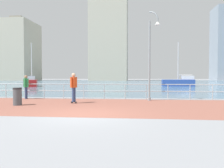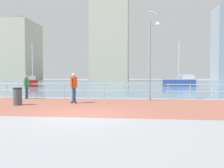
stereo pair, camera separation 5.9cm
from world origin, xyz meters
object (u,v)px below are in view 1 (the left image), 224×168
at_px(sailboat_white, 179,82).
at_px(bystander, 26,85).
at_px(lamppost, 152,51).
at_px(skateboarder, 74,85).
at_px(sailboat_navy, 32,82).
at_px(trash_bin, 17,96).

bearing_deg(sailboat_white, bystander, -123.56).
relative_size(lamppost, skateboarder, 3.26).
height_order(skateboarder, sailboat_navy, sailboat_navy).
bearing_deg(skateboarder, sailboat_white, 66.26).
bearing_deg(sailboat_white, trash_bin, -117.80).
bearing_deg(trash_bin, sailboat_white, 62.20).
xyz_separation_m(bystander, sailboat_white, (14.45, 21.79, -0.27)).
distance_m(lamppost, sailboat_white, 23.06).
bearing_deg(bystander, lamppost, -2.27).
xyz_separation_m(lamppost, sailboat_white, (6.04, 22.12, -2.42)).
bearing_deg(bystander, sailboat_white, 56.44).
height_order(skateboarder, sailboat_white, sailboat_white).
xyz_separation_m(lamppost, skateboarder, (-4.49, -1.81, -2.06)).
height_order(lamppost, skateboarder, lamppost).
bearing_deg(skateboarder, lamppost, 21.97).
distance_m(trash_bin, sailboat_navy, 24.17).
bearing_deg(trash_bin, lamppost, 22.49).
relative_size(lamppost, sailboat_white, 0.79).
relative_size(skateboarder, trash_bin, 1.84).
bearing_deg(lamppost, trash_bin, -157.51).
distance_m(skateboarder, sailboat_navy, 24.40).
distance_m(bystander, sailboat_navy, 20.66).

